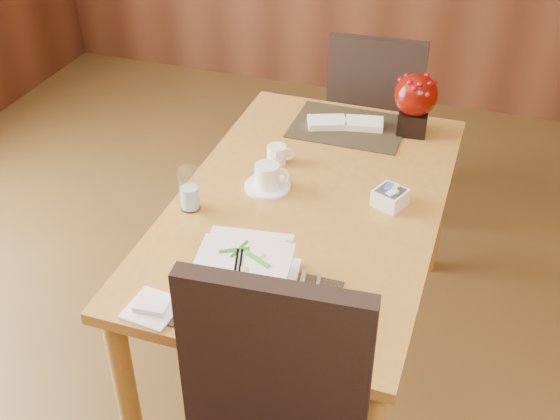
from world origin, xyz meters
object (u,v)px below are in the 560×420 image
(far_chair, at_px, (376,114))
(soup_setting, at_px, (244,274))
(sugar_caddy, at_px, (390,197))
(water_glass, at_px, (189,189))
(coffee_cup, at_px, (267,178))
(bread_plate, at_px, (153,309))
(berry_decor, at_px, (415,100))
(creamer_jug, at_px, (277,154))
(dining_table, at_px, (309,222))

(far_chair, bearing_deg, soup_setting, 83.91)
(sugar_caddy, bearing_deg, water_glass, -159.55)
(coffee_cup, height_order, far_chair, far_chair)
(bread_plate, bearing_deg, berry_decor, 67.81)
(berry_decor, bearing_deg, coffee_cup, -126.29)
(creamer_jug, bearing_deg, bread_plate, -110.27)
(soup_setting, bearing_deg, creamer_jug, 92.93)
(coffee_cup, height_order, water_glass, water_glass)
(bread_plate, height_order, far_chair, far_chair)
(creamer_jug, bearing_deg, berry_decor, 26.24)
(creamer_jug, distance_m, bread_plate, 0.87)
(dining_table, distance_m, coffee_cup, 0.22)
(creamer_jug, xyz_separation_m, far_chair, (0.20, 0.88, -0.23))
(dining_table, height_order, coffee_cup, coffee_cup)
(berry_decor, xyz_separation_m, bread_plate, (-0.51, -1.26, -0.14))
(coffee_cup, bearing_deg, water_glass, -135.36)
(sugar_caddy, xyz_separation_m, far_chair, (-0.25, 1.02, -0.23))
(soup_setting, height_order, far_chair, far_chair)
(sugar_caddy, distance_m, bread_plate, 0.90)
(creamer_jug, bearing_deg, far_chair, 61.50)
(dining_table, xyz_separation_m, water_glass, (-0.37, -0.18, 0.18))
(dining_table, distance_m, sugar_caddy, 0.30)
(sugar_caddy, distance_m, berry_decor, 0.54)
(sugar_caddy, distance_m, far_chair, 1.07)
(water_glass, relative_size, berry_decor, 0.62)
(soup_setting, height_order, sugar_caddy, soup_setting)
(soup_setting, bearing_deg, water_glass, 126.19)
(dining_table, bearing_deg, bread_plate, -111.40)
(water_glass, bearing_deg, berry_decor, 51.07)
(dining_table, bearing_deg, creamer_jug, 133.29)
(coffee_cup, xyz_separation_m, far_chair, (0.18, 1.05, -0.24))
(water_glass, height_order, sugar_caddy, water_glass)
(coffee_cup, relative_size, bread_plate, 1.17)
(coffee_cup, height_order, creamer_jug, coffee_cup)
(water_glass, distance_m, creamer_jug, 0.42)
(coffee_cup, xyz_separation_m, creamer_jug, (-0.02, 0.17, -0.01))
(creamer_jug, height_order, berry_decor, berry_decor)
(water_glass, bearing_deg, dining_table, 25.68)
(water_glass, bearing_deg, sugar_caddy, 20.45)
(water_glass, distance_m, berry_decor, 0.99)
(creamer_jug, bearing_deg, coffee_cup, -97.33)
(sugar_caddy, bearing_deg, dining_table, -167.34)
(berry_decor, xyz_separation_m, far_chair, (-0.24, 0.48, -0.34))
(sugar_caddy, height_order, bread_plate, sugar_caddy)
(sugar_caddy, bearing_deg, far_chair, 104.05)
(water_glass, bearing_deg, coffee_cup, 44.64)
(creamer_jug, bearing_deg, soup_setting, -94.05)
(dining_table, height_order, far_chair, far_chair)
(soup_setting, bearing_deg, bread_plate, -151.08)
(coffee_cup, distance_m, bread_plate, 0.70)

